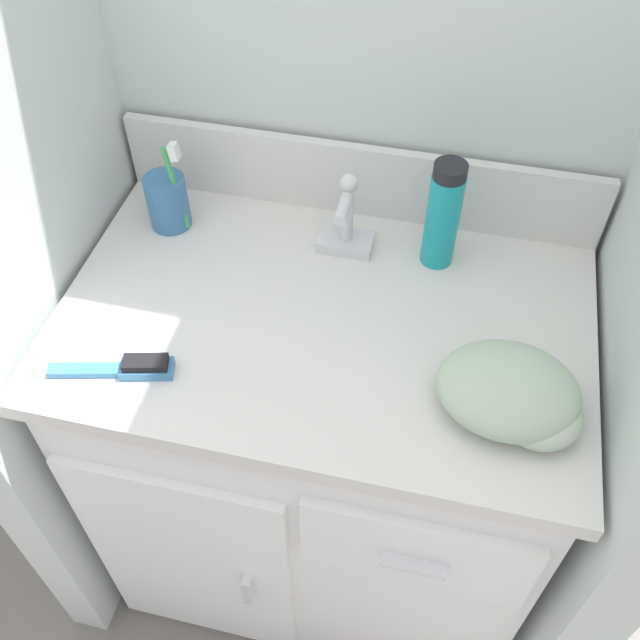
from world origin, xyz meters
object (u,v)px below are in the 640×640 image
toothbrush_cup (168,201)px  hand_towel (515,395)px  hairbrush (129,368)px  shaving_cream_can (443,215)px

toothbrush_cup → hand_towel: (0.59, -0.26, -0.01)m
hairbrush → hand_towel: size_ratio=0.91×
hand_towel → toothbrush_cup: bearing=156.1°
toothbrush_cup → shaving_cream_can: size_ratio=0.92×
toothbrush_cup → shaving_cream_can: 0.46m
shaving_cream_can → toothbrush_cup: bearing=-178.1°
hairbrush → shaving_cream_can: bearing=26.2°
toothbrush_cup → hand_towel: 0.65m
toothbrush_cup → hand_towel: toothbrush_cup is taller
hairbrush → hand_towel: 0.54m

